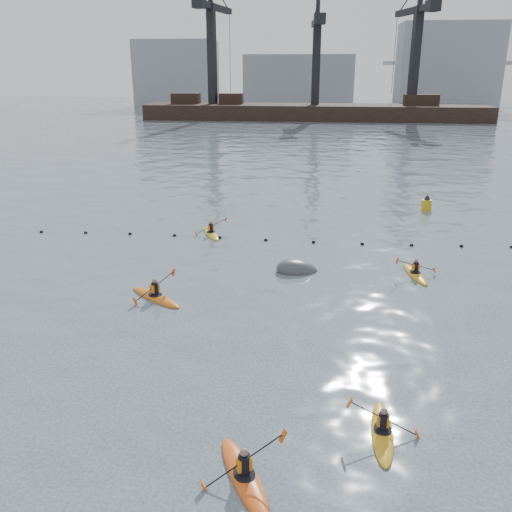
# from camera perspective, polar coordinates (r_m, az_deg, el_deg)

# --- Properties ---
(float_line) EXTENTS (33.24, 0.73, 0.24)m
(float_line) POSITION_cam_1_polar(r_m,az_deg,el_deg) (34.28, 3.56, 1.65)
(float_line) COLOR black
(float_line) RESTS_ON ground
(barge_pier) EXTENTS (72.00, 19.30, 29.50)m
(barge_pier) POSITION_cam_1_polar(r_m,az_deg,el_deg) (120.44, 6.07, 15.00)
(barge_pier) COLOR black
(barge_pier) RESTS_ON ground
(skyline) EXTENTS (141.00, 28.00, 22.00)m
(skyline) POSITION_cam_1_polar(r_m,az_deg,el_deg) (160.42, 7.29, 18.58)
(skyline) COLOR gray
(skyline) RESTS_ON ground
(kayaker_0) EXTENTS (2.22, 3.39, 1.39)m
(kayaker_0) POSITION_cam_1_polar(r_m,az_deg,el_deg) (15.45, -1.25, -22.14)
(kayaker_0) COLOR #EA5516
(kayaker_0) RESTS_ON ground
(kayaker_1) EXTENTS (2.21, 3.18, 1.26)m
(kayaker_1) POSITION_cam_1_polar(r_m,az_deg,el_deg) (17.32, 13.15, -17.51)
(kayaker_1) COLOR gold
(kayaker_1) RESTS_ON ground
(kayaker_2) EXTENTS (3.24, 2.72, 1.33)m
(kayaker_2) POSITION_cam_1_polar(r_m,az_deg,el_deg) (26.13, -10.55, -4.17)
(kayaker_2) COLOR orange
(kayaker_2) RESTS_ON ground
(kayaker_3) EXTENTS (2.19, 3.29, 1.14)m
(kayaker_3) POSITION_cam_1_polar(r_m,az_deg,el_deg) (29.71, 16.40, -1.77)
(kayaker_3) COLOR orange
(kayaker_3) RESTS_ON ground
(kayaker_5) EXTENTS (2.07, 3.18, 1.23)m
(kayaker_5) POSITION_cam_1_polar(r_m,az_deg,el_deg) (35.68, -4.75, 2.44)
(kayaker_5) COLOR yellow
(kayaker_5) RESTS_ON ground
(mooring_buoy) EXTENTS (2.82, 1.97, 1.65)m
(mooring_buoy) POSITION_cam_1_polar(r_m,az_deg,el_deg) (29.19, 4.39, -1.59)
(mooring_buoy) COLOR #3F4245
(mooring_buoy) RESTS_ON ground
(nav_buoy) EXTENTS (0.76, 0.76, 1.39)m
(nav_buoy) POSITION_cam_1_polar(r_m,az_deg,el_deg) (43.68, 17.51, 5.16)
(nav_buoy) COLOR gold
(nav_buoy) RESTS_ON ground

